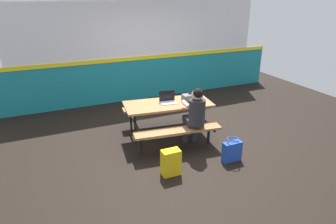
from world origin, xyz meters
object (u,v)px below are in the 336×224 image
picnic_table_main (168,111)px  backpack_dark (171,162)px  toolbox_grey (192,97)px  tote_bag_bright (232,151)px  laptop_silver (168,100)px  student_nearer (195,113)px

picnic_table_main → backpack_dark: (-0.50, -1.25, -0.36)m
toolbox_grey → tote_bag_bright: toolbox_grey is taller
laptop_silver → backpack_dark: laptop_silver is taller
laptop_silver → toolbox_grey: laptop_silver is taller
toolbox_grey → tote_bag_bright: 1.39m
laptop_silver → backpack_dark: bearing=-111.7°
picnic_table_main → toolbox_grey: toolbox_grey is taller
student_nearer → backpack_dark: (-0.78, -0.65, -0.49)m
laptop_silver → backpack_dark: (-0.51, -1.28, -0.57)m
student_nearer → toolbox_grey: bearing=68.2°
student_nearer → tote_bag_bright: size_ratio=2.81×
laptop_silver → student_nearer: bearing=-66.6°
toolbox_grey → backpack_dark: size_ratio=0.91×
picnic_table_main → tote_bag_bright: 1.50m
student_nearer → toolbox_grey: size_ratio=3.02×
toolbox_grey → backpack_dark: bearing=-130.1°
picnic_table_main → backpack_dark: 1.39m
student_nearer → tote_bag_bright: bearing=-62.3°
laptop_silver → tote_bag_bright: (0.64, -1.33, -0.59)m
picnic_table_main → laptop_silver: (0.02, 0.04, 0.21)m
backpack_dark → tote_bag_bright: (1.15, -0.05, -0.02)m
picnic_table_main → laptop_silver: 0.22m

